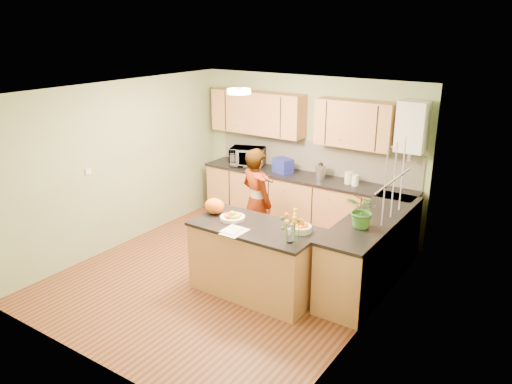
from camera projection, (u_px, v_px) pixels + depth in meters
The scene contains 28 objects.
floor at pixel (228, 274), 6.86m from camera, with size 4.50×4.50×0.00m, color #522917.
ceiling at pixel (225, 91), 6.05m from camera, with size 4.00×4.50×0.02m, color white.
wall_back at pixel (309, 153), 8.22m from camera, with size 4.00×0.02×2.50m, color gray.
wall_front at pixel (82, 251), 4.68m from camera, with size 4.00×0.02×2.50m, color gray.
wall_left at pixel (121, 165), 7.51m from camera, with size 0.02×4.50×2.50m, color gray.
wall_right at pixel (374, 221), 5.40m from camera, with size 0.02×4.50×2.50m, color gray.
back_counter at pixel (304, 203), 8.18m from camera, with size 3.64×0.62×0.94m.
right_counter at pixel (371, 251), 6.48m from camera, with size 0.62×2.24×0.94m.
splashback at pixel (314, 157), 8.17m from camera, with size 3.60×0.02×0.52m, color silver.
upper_cabinets at pixel (295, 117), 7.99m from camera, with size 3.20×0.34×0.70m.
boiler at pixel (412, 127), 6.99m from camera, with size 0.40×0.30×0.86m.
window_right at pixel (394, 180), 5.78m from camera, with size 0.01×1.30×1.05m.
light_switch at pixel (88, 171), 7.01m from camera, with size 0.02×0.09×0.09m, color white.
ceiling_lamp at pixel (239, 91), 6.30m from camera, with size 0.30×0.30×0.07m.
peninsula_island at pixel (255, 259), 6.28m from camera, with size 1.60×0.82×0.91m.
fruit_dish at pixel (233, 216), 6.30m from camera, with size 0.32×0.32×0.11m.
orange_bowl at pixel (301, 227), 5.94m from camera, with size 0.26×0.26×0.15m.
flower_vase at pixel (291, 219), 5.58m from camera, with size 0.23×0.23×0.43m.
orange_bag at pixel (215, 206), 6.50m from camera, with size 0.27×0.23×0.20m, color orange.
papers at pixel (235, 232), 5.95m from camera, with size 0.24×0.33×0.01m, color white.
violinist at pixel (257, 202), 7.25m from camera, with size 0.59×0.39×1.61m, color tan.
violin at pixel (260, 176), 6.81m from camera, with size 0.57×0.23×0.11m, color #560A05, non-canonical shape.
microwave at pixel (248, 157), 8.57m from camera, with size 0.57×0.39×0.32m, color white.
blue_box at pixel (283, 166), 8.18m from camera, with size 0.30×0.22×0.24m, color navy.
kettle at pixel (321, 171), 7.89m from camera, with size 0.16×0.16×0.30m.
jar_cream at pixel (349, 178), 7.62m from camera, with size 0.12×0.12×0.19m, color beige.
jar_white at pixel (355, 180), 7.53m from camera, with size 0.11×0.11×0.17m, color white.
potted_plant at pixel (363, 210), 5.94m from camera, with size 0.40×0.35×0.44m, color #377226.
Camera 1 is at (3.73, -4.87, 3.29)m, focal length 35.00 mm.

